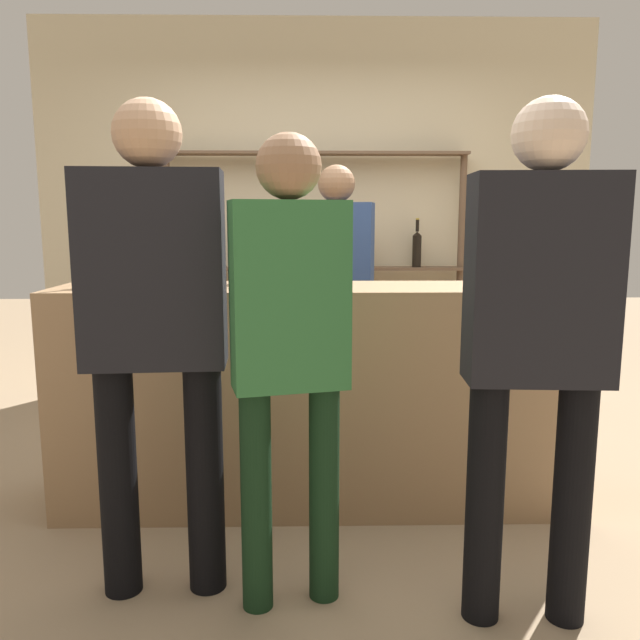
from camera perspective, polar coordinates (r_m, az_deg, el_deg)
ground_plane at (r=3.21m, az=0.00°, el=-16.19°), size 16.00×16.00×0.00m
bar_counter at (r=3.02m, az=0.00°, el=-7.01°), size 2.46×0.52×1.07m
back_wall at (r=4.76m, az=-0.43°, el=9.50°), size 4.06×0.12×2.80m
back_shelf at (r=4.58m, az=-0.46°, el=7.32°), size 2.18×0.18×1.85m
counter_bottle_0 at (r=3.06m, az=-19.33°, el=5.10°), size 0.07×0.07×0.32m
counter_bottle_1 at (r=3.00m, az=-12.51°, el=5.51°), size 0.08×0.08×0.34m
counter_bottle_2 at (r=3.01m, az=-7.59°, el=5.96°), size 0.08×0.08×0.38m
counter_bottle_3 at (r=2.78m, az=-3.30°, el=5.55°), size 0.09×0.09×0.35m
cork_jar at (r=2.96m, az=15.75°, el=4.31°), size 0.13×0.13×0.15m
customer_left at (r=2.26m, az=-14.85°, el=0.32°), size 0.50×0.24×1.78m
customer_right at (r=2.13m, az=19.32°, el=-0.63°), size 0.47×0.23×1.75m
customer_center at (r=2.12m, az=-2.77°, el=-1.30°), size 0.42×0.26×1.65m
server_behind_counter at (r=3.82m, az=1.48°, el=3.54°), size 0.47×0.28×1.70m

